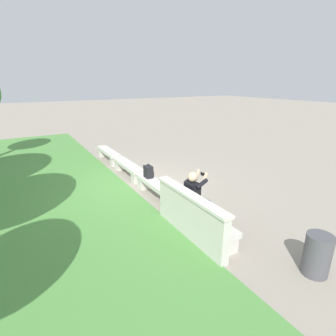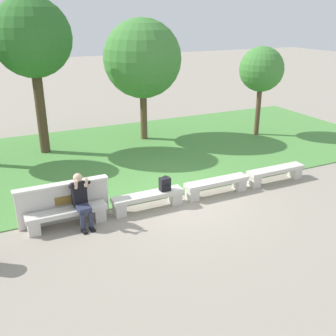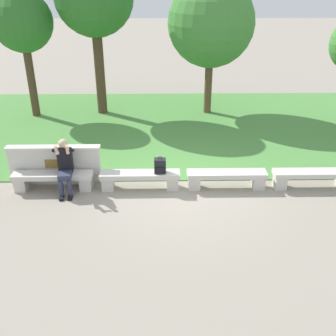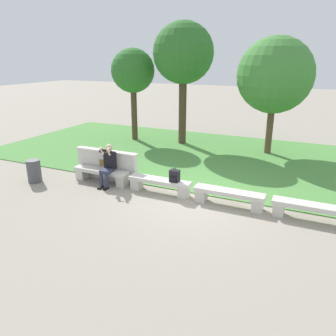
{
  "view_description": "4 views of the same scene",
  "coord_description": "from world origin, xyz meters",
  "px_view_note": "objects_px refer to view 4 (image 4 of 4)",
  "views": [
    {
      "loc": [
        -7.16,
        3.2,
        3.18
      ],
      "look_at": [
        -0.87,
        -0.5,
        0.75
      ],
      "focal_mm": 28.0,
      "sensor_mm": 36.0,
      "label": 1
    },
    {
      "loc": [
        -4.61,
        -8.66,
        4.86
      ],
      "look_at": [
        -0.48,
        -0.0,
        1.07
      ],
      "focal_mm": 42.0,
      "sensor_mm": 36.0,
      "label": 2
    },
    {
      "loc": [
        -0.53,
        -8.5,
        4.82
      ],
      "look_at": [
        -0.39,
        -0.78,
        0.95
      ],
      "focal_mm": 42.0,
      "sensor_mm": 36.0,
      "label": 3
    },
    {
      "loc": [
        3.03,
        -8.22,
        3.9
      ],
      "look_at": [
        -0.72,
        -0.12,
        0.88
      ],
      "focal_mm": 35.0,
      "sensor_mm": 36.0,
      "label": 4
    }
  ],
  "objects_px": {
    "bench_far": "(312,210)",
    "backpack": "(174,176)",
    "tree_behind_wall": "(275,76)",
    "bench_mid": "(229,196)",
    "bench_near": "(160,184)",
    "trash_bin": "(34,171)",
    "tree_far_back": "(183,54)",
    "person_photographer": "(108,163)",
    "tree_right_background": "(133,72)",
    "bench_main": "(101,174)"
  },
  "relations": [
    {
      "from": "bench_far",
      "to": "backpack",
      "type": "xyz_separation_m",
      "value": [
        -3.76,
        -0.01,
        0.33
      ]
    },
    {
      "from": "tree_behind_wall",
      "to": "bench_mid",
      "type": "bearing_deg",
      "value": -91.46
    },
    {
      "from": "bench_near",
      "to": "trash_bin",
      "type": "relative_size",
      "value": 2.6
    },
    {
      "from": "bench_far",
      "to": "tree_behind_wall",
      "type": "bearing_deg",
      "value": 108.74
    },
    {
      "from": "bench_far",
      "to": "tree_far_back",
      "type": "height_order",
      "value": "tree_far_back"
    },
    {
      "from": "person_photographer",
      "to": "trash_bin",
      "type": "xyz_separation_m",
      "value": [
        -2.38,
        -0.81,
        -0.36
      ]
    },
    {
      "from": "tree_far_back",
      "to": "bench_far",
      "type": "bearing_deg",
      "value": -44.6
    },
    {
      "from": "tree_right_background",
      "to": "bench_far",
      "type": "bearing_deg",
      "value": -33.67
    },
    {
      "from": "bench_mid",
      "to": "trash_bin",
      "type": "xyz_separation_m",
      "value": [
        -6.28,
        -0.89,
        0.08
      ]
    },
    {
      "from": "person_photographer",
      "to": "tree_far_back",
      "type": "distance_m",
      "value": 6.81
    },
    {
      "from": "bench_mid",
      "to": "tree_behind_wall",
      "type": "distance_m",
      "value": 6.53
    },
    {
      "from": "tree_far_back",
      "to": "trash_bin",
      "type": "height_order",
      "value": "tree_far_back"
    },
    {
      "from": "bench_far",
      "to": "tree_far_back",
      "type": "bearing_deg",
      "value": 135.4
    },
    {
      "from": "bench_far",
      "to": "trash_bin",
      "type": "distance_m",
      "value": 8.45
    },
    {
      "from": "tree_far_back",
      "to": "trash_bin",
      "type": "bearing_deg",
      "value": -109.95
    },
    {
      "from": "bench_mid",
      "to": "trash_bin",
      "type": "bearing_deg",
      "value": -171.95
    },
    {
      "from": "bench_near",
      "to": "tree_right_background",
      "type": "height_order",
      "value": "tree_right_background"
    },
    {
      "from": "tree_right_background",
      "to": "bench_main",
      "type": "bearing_deg",
      "value": -70.31
    },
    {
      "from": "bench_mid",
      "to": "trash_bin",
      "type": "height_order",
      "value": "trash_bin"
    },
    {
      "from": "tree_right_background",
      "to": "trash_bin",
      "type": "xyz_separation_m",
      "value": [
        -0.02,
        -6.47,
        -2.9
      ]
    },
    {
      "from": "bench_mid",
      "to": "backpack",
      "type": "distance_m",
      "value": 1.67
    },
    {
      "from": "backpack",
      "to": "tree_behind_wall",
      "type": "distance_m",
      "value": 6.64
    },
    {
      "from": "tree_right_background",
      "to": "trash_bin",
      "type": "distance_m",
      "value": 7.09
    },
    {
      "from": "tree_behind_wall",
      "to": "tree_right_background",
      "type": "bearing_deg",
      "value": -177.76
    },
    {
      "from": "bench_near",
      "to": "backpack",
      "type": "xyz_separation_m",
      "value": [
        0.49,
        -0.01,
        0.33
      ]
    },
    {
      "from": "bench_mid",
      "to": "backpack",
      "type": "relative_size",
      "value": 4.55
    },
    {
      "from": "person_photographer",
      "to": "tree_far_back",
      "type": "relative_size",
      "value": 0.24
    },
    {
      "from": "bench_near",
      "to": "trash_bin",
      "type": "height_order",
      "value": "trash_bin"
    },
    {
      "from": "tree_right_background",
      "to": "trash_bin",
      "type": "height_order",
      "value": "tree_right_background"
    },
    {
      "from": "person_photographer",
      "to": "tree_right_background",
      "type": "relative_size",
      "value": 0.3
    },
    {
      "from": "bench_near",
      "to": "bench_mid",
      "type": "xyz_separation_m",
      "value": [
        2.13,
        0.0,
        0.0
      ]
    },
    {
      "from": "tree_behind_wall",
      "to": "tree_far_back",
      "type": "distance_m",
      "value": 4.06
    },
    {
      "from": "bench_near",
      "to": "tree_behind_wall",
      "type": "relative_size",
      "value": 0.41
    },
    {
      "from": "trash_bin",
      "to": "tree_behind_wall",
      "type": "bearing_deg",
      "value": 46.29
    },
    {
      "from": "backpack",
      "to": "tree_far_back",
      "type": "distance_m",
      "value": 7.15
    },
    {
      "from": "tree_behind_wall",
      "to": "tree_right_background",
      "type": "distance_m",
      "value": 6.41
    },
    {
      "from": "backpack",
      "to": "tree_far_back",
      "type": "height_order",
      "value": "tree_far_back"
    },
    {
      "from": "bench_mid",
      "to": "tree_far_back",
      "type": "distance_m",
      "value": 7.95
    },
    {
      "from": "bench_main",
      "to": "bench_far",
      "type": "relative_size",
      "value": 1.0
    },
    {
      "from": "backpack",
      "to": "tree_right_background",
      "type": "distance_m",
      "value": 7.72
    },
    {
      "from": "bench_near",
      "to": "bench_far",
      "type": "relative_size",
      "value": 1.0
    },
    {
      "from": "bench_far",
      "to": "person_photographer",
      "type": "bearing_deg",
      "value": -179.26
    },
    {
      "from": "bench_far",
      "to": "tree_right_background",
      "type": "height_order",
      "value": "tree_right_background"
    },
    {
      "from": "bench_main",
      "to": "bench_near",
      "type": "xyz_separation_m",
      "value": [
        2.13,
        0.0,
        0.0
      ]
    },
    {
      "from": "bench_main",
      "to": "bench_near",
      "type": "height_order",
      "value": "same"
    },
    {
      "from": "tree_right_background",
      "to": "tree_far_back",
      "type": "xyz_separation_m",
      "value": [
        2.43,
        0.29,
        0.77
      ]
    },
    {
      "from": "person_photographer",
      "to": "tree_behind_wall",
      "type": "bearing_deg",
      "value": 55.59
    },
    {
      "from": "bench_main",
      "to": "tree_far_back",
      "type": "height_order",
      "value": "tree_far_back"
    },
    {
      "from": "tree_right_background",
      "to": "tree_behind_wall",
      "type": "bearing_deg",
      "value": 2.24
    },
    {
      "from": "backpack",
      "to": "tree_behind_wall",
      "type": "xyz_separation_m",
      "value": [
        1.78,
        5.84,
        2.6
      ]
    }
  ]
}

